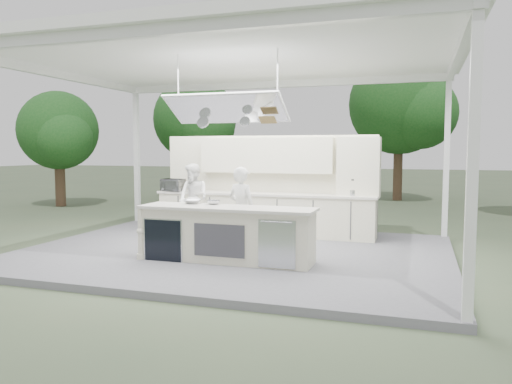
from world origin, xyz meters
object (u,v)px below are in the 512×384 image
(head_chef, at_px, (242,210))
(sous_chef, at_px, (194,198))
(demo_island, at_px, (226,234))
(back_counter, at_px, (264,213))

(head_chef, height_order, sous_chef, head_chef)
(demo_island, bearing_deg, head_chef, 88.83)
(back_counter, xyz_separation_m, head_chef, (0.19, -2.03, 0.33))
(head_chef, bearing_deg, sous_chef, -24.97)
(demo_island, xyz_separation_m, back_counter, (-0.18, 2.81, 0.00))
(sous_chef, bearing_deg, back_counter, 33.45)
(head_chef, xyz_separation_m, sous_chef, (-1.79, 1.68, -0.00))
(back_counter, bearing_deg, head_chef, -84.53)
(back_counter, bearing_deg, sous_chef, -167.61)
(demo_island, relative_size, head_chef, 1.93)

